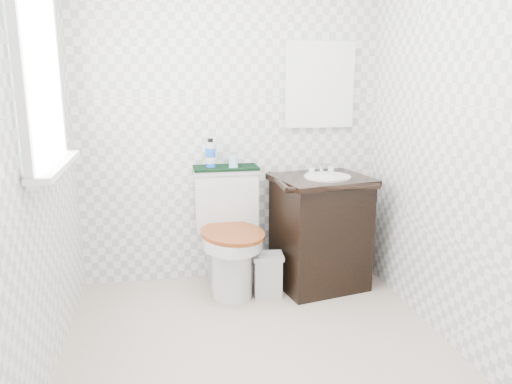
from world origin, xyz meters
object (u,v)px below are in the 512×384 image
object	(u,v)px
vanity	(320,229)
cup	(233,161)
toilet	(229,239)
mouthwash_bottle	(211,154)
trash_bin	(268,274)

from	to	relation	value
vanity	cup	bearing A→B (deg)	166.43
toilet	mouthwash_bottle	bearing A→B (deg)	129.14
vanity	trash_bin	size ratio (longest dim) A/B	3.00
trash_bin	toilet	bearing A→B (deg)	146.73
cup	trash_bin	bearing A→B (deg)	-51.50
vanity	mouthwash_bottle	xyz separation A→B (m)	(-0.77, 0.19, 0.55)
trash_bin	mouthwash_bottle	bearing A→B (deg)	140.43
vanity	mouthwash_bottle	distance (m)	0.96
trash_bin	cup	bearing A→B (deg)	128.50
toilet	mouthwash_bottle	distance (m)	0.62
toilet	vanity	size ratio (longest dim) A/B	0.94
toilet	trash_bin	xyz separation A→B (m)	(0.25, -0.16, -0.22)
vanity	toilet	bearing A→B (deg)	174.77
vanity	mouthwash_bottle	world-z (taller)	mouthwash_bottle
toilet	cup	xyz separation A→B (m)	(0.05, 0.09, 0.55)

